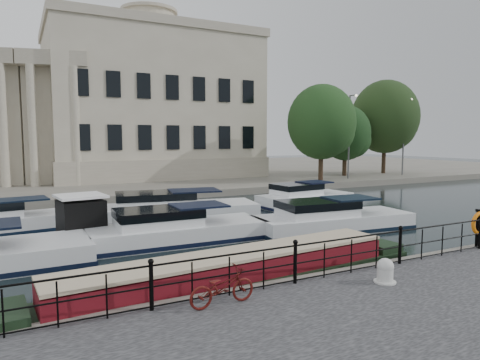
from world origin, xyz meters
The scene contains 12 objects.
ground_plane centered at (0.00, 0.00, 0.00)m, with size 160.00×160.00×0.00m, color black.
far_bank centered at (0.00, 39.00, 0.28)m, with size 120.00×42.00×0.55m, color #6B665B.
railing centered at (0.00, -2.25, 1.20)m, with size 24.14×0.14×1.22m.
civic_building centered at (-1.00, 34.71, 7.04)m, with size 53.55×31.84×16.85m.
lamp_posts centered at (26.00, 20.70, 4.80)m, with size 8.24×1.55×8.07m.
bicycle centered at (-2.43, -2.74, 1.00)m, with size 0.59×1.70×0.89m, color #4D110D.
mooring_bollard centered at (2.24, -3.34, 0.87)m, with size 0.61×0.61×0.68m.
life_ring_post centered at (8.07, -2.17, 1.43)m, with size 0.86×0.22×1.41m.
narrowboat centered at (-1.13, -0.82, 0.37)m, with size 13.25×2.68×1.49m.
harbour_hut centered at (-4.33, 7.50, 0.95)m, with size 2.86×2.49×2.16m.
cabin_cruisers centered at (-0.73, 7.93, 0.37)m, with size 27.92×10.46×1.99m.
trees centered at (25.22, 22.29, 6.00)m, with size 17.92×9.77×10.35m.
Camera 1 is at (-6.57, -11.67, 4.53)m, focal length 32.00 mm.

